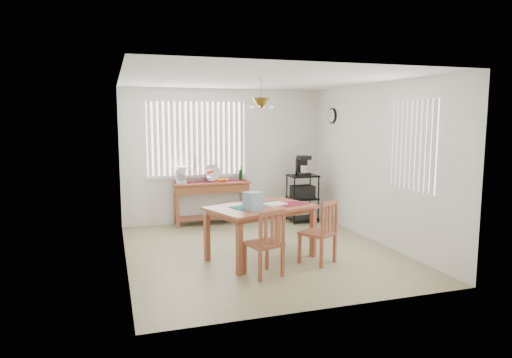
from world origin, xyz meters
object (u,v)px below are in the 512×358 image
object	(u,v)px
sideboard	(212,192)
wire_cart	(302,194)
cart_items	(303,166)
chair_right	(320,232)
chair_left	(265,244)
dining_table	(261,212)

from	to	relation	value
sideboard	wire_cart	distance (m)	1.77
sideboard	cart_items	size ratio (longest dim) A/B	3.80
cart_items	chair_right	bearing A→B (deg)	-108.07
sideboard	chair_left	size ratio (longest dim) A/B	1.64
sideboard	chair_right	size ratio (longest dim) A/B	1.60
dining_table	chair_right	world-z (taller)	chair_right
dining_table	sideboard	bearing A→B (deg)	94.72
sideboard	chair_left	world-z (taller)	chair_left
wire_cart	cart_items	distance (m)	0.55
dining_table	chair_left	bearing A→B (deg)	-103.72
chair_left	cart_items	bearing A→B (deg)	58.06
sideboard	cart_items	distance (m)	1.83
wire_cart	cart_items	size ratio (longest dim) A/B	2.43
cart_items	dining_table	bearing A→B (deg)	-127.35
wire_cart	dining_table	bearing A→B (deg)	-127.49
cart_items	wire_cart	bearing A→B (deg)	-90.00
sideboard	cart_items	xyz separation A→B (m)	(1.73, -0.36, 0.49)
cart_items	chair_left	size ratio (longest dim) A/B	0.43
wire_cart	sideboard	bearing A→B (deg)	168.01
wire_cart	chair_left	bearing A→B (deg)	-122.03
chair_left	chair_right	size ratio (longest dim) A/B	0.98
sideboard	dining_table	world-z (taller)	sideboard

